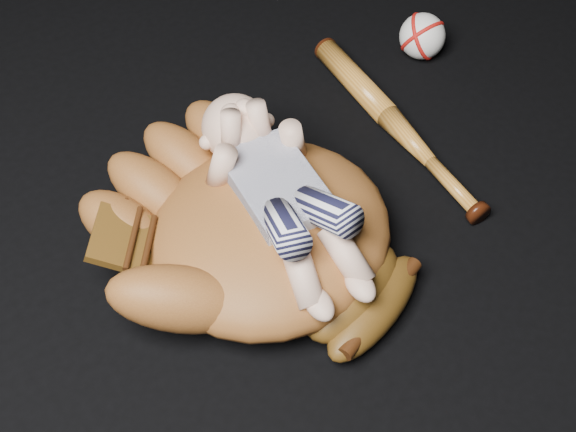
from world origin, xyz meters
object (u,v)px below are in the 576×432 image
Objects in this scene: baseball_glove at (270,226)px; baseball_bat at (397,125)px; newborn_baby at (286,196)px; baseball at (422,36)px.

baseball_bat is at bearing -2.36° from baseball_glove.
baseball_glove is 0.33m from baseball_bat.
newborn_baby is at bearing -160.99° from baseball_bat.
baseball is at bearing 6.16° from baseball_glove.
baseball_glove is 0.52m from baseball.
baseball_glove is at bearing 167.67° from newborn_baby.
baseball_glove is 0.06m from newborn_baby.
newborn_baby reaches higher than baseball.
baseball_bat is at bearing 26.70° from newborn_baby.
baseball_bat is 0.21m from baseball.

